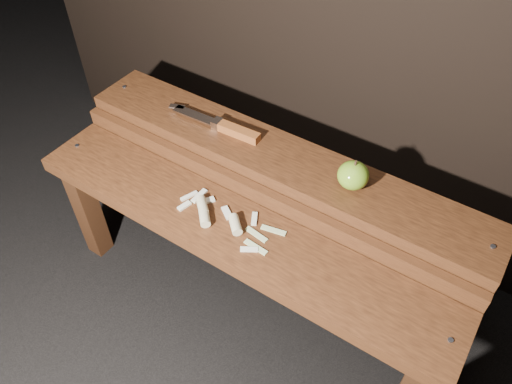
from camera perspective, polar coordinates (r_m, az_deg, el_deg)
The scene contains 6 objects.
ground at distance 1.62m, azimuth -1.20°, elevation -12.35°, with size 60.00×60.00×0.00m, color black.
bench_front_tier at distance 1.31m, azimuth -2.95°, elevation -6.15°, with size 1.20×0.20×0.42m.
bench_rear_tier at distance 1.38m, azimuth 2.41°, elevation 1.60°, with size 1.20×0.21×0.50m.
apple at distance 1.24m, azimuth 11.05°, elevation 1.88°, with size 0.08×0.08×0.08m.
knife at distance 1.39m, azimuth -3.30°, elevation 7.35°, with size 0.30×0.04×0.03m.
apple_scraps at distance 1.27m, azimuth -4.43°, elevation -2.76°, with size 0.30×0.13×0.03m.
Camera 1 is at (0.49, -0.69, 1.39)m, focal length 35.00 mm.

